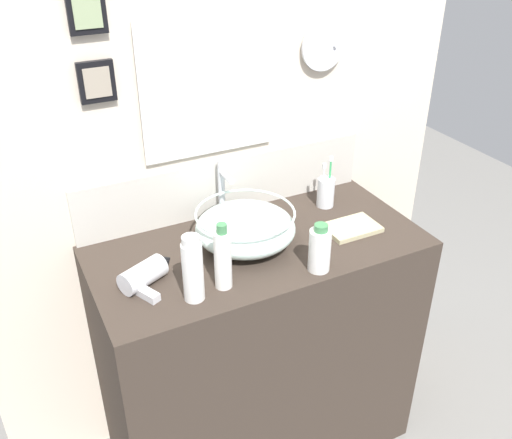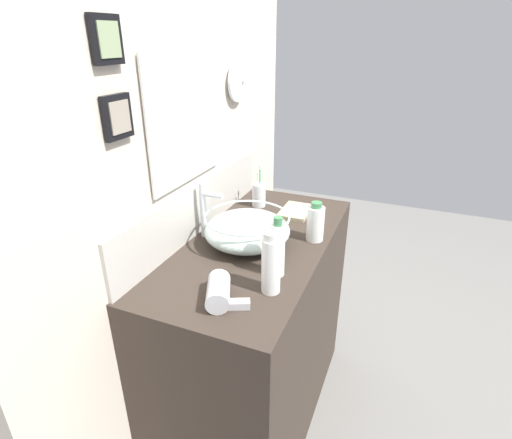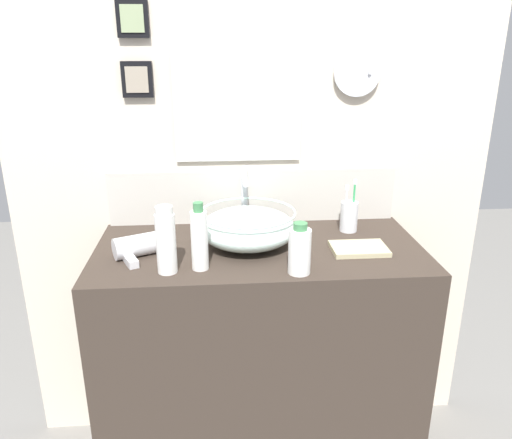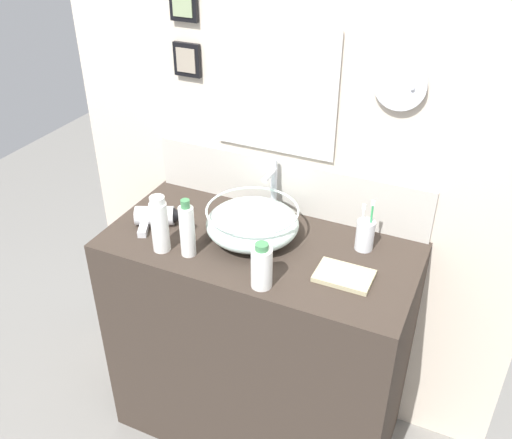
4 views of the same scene
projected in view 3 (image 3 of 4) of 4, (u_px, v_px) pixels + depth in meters
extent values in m
cube|color=#382D26|center=(259.00, 364.00, 1.84)|extent=(1.10, 0.53, 0.94)
cube|color=beige|center=(253.00, 131.00, 1.84)|extent=(1.81, 0.06, 2.56)
cube|color=beige|center=(253.00, 196.00, 1.89)|extent=(1.08, 0.02, 0.20)
cube|color=white|center=(238.00, 97.00, 1.76)|extent=(0.39, 0.01, 0.39)
cube|color=white|center=(238.00, 98.00, 1.76)|extent=(0.45, 0.01, 0.45)
cylinder|color=silver|center=(357.00, 73.00, 1.75)|extent=(0.17, 0.01, 0.17)
cylinder|color=silver|center=(368.00, 72.00, 1.77)|extent=(0.01, 0.06, 0.01)
cube|color=black|center=(132.00, 19.00, 1.64)|extent=(0.11, 0.02, 0.12)
cube|color=gray|center=(132.00, 18.00, 1.64)|extent=(0.08, 0.01, 0.09)
cube|color=black|center=(137.00, 79.00, 1.71)|extent=(0.11, 0.02, 0.12)
cube|color=gray|center=(137.00, 80.00, 1.70)|extent=(0.08, 0.01, 0.09)
ellipsoid|color=silver|center=(248.00, 228.00, 1.68)|extent=(0.33, 0.33, 0.12)
torus|color=silver|center=(248.00, 212.00, 1.67)|extent=(0.33, 0.33, 0.01)
torus|color=#B2B7BC|center=(248.00, 244.00, 1.70)|extent=(0.12, 0.12, 0.01)
cylinder|color=silver|center=(244.00, 201.00, 1.85)|extent=(0.02, 0.02, 0.20)
cylinder|color=silver|center=(245.00, 181.00, 1.78)|extent=(0.02, 0.09, 0.02)
cylinder|color=silver|center=(244.00, 171.00, 1.81)|extent=(0.02, 0.02, 0.03)
cylinder|color=silver|center=(136.00, 246.00, 1.61)|extent=(0.16, 0.12, 0.07)
cone|color=black|center=(163.00, 241.00, 1.65)|extent=(0.07, 0.07, 0.06)
cube|color=silver|center=(130.00, 260.00, 1.56)|extent=(0.06, 0.09, 0.02)
cylinder|color=silver|center=(349.00, 217.00, 1.81)|extent=(0.06, 0.06, 0.11)
cylinder|color=green|center=(353.00, 207.00, 1.80)|extent=(0.01, 0.01, 0.17)
cube|color=white|center=(355.00, 182.00, 1.77)|extent=(0.01, 0.01, 0.02)
cylinder|color=white|center=(346.00, 210.00, 1.80)|extent=(0.01, 0.01, 0.15)
cube|color=white|center=(347.00, 188.00, 1.77)|extent=(0.01, 0.01, 0.02)
cylinder|color=white|center=(199.00, 241.00, 1.50)|extent=(0.05, 0.05, 0.18)
cylinder|color=#3F7F4C|center=(198.00, 207.00, 1.46)|extent=(0.03, 0.03, 0.03)
cylinder|color=white|center=(166.00, 244.00, 1.47)|extent=(0.06, 0.06, 0.18)
cylinder|color=silver|center=(164.00, 210.00, 1.44)|extent=(0.05, 0.05, 0.02)
cylinder|color=white|center=(300.00, 251.00, 1.48)|extent=(0.07, 0.07, 0.14)
cylinder|color=#3F7F4C|center=(300.00, 226.00, 1.45)|extent=(0.04, 0.04, 0.02)
cube|color=tan|center=(359.00, 249.00, 1.65)|extent=(0.18, 0.13, 0.02)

